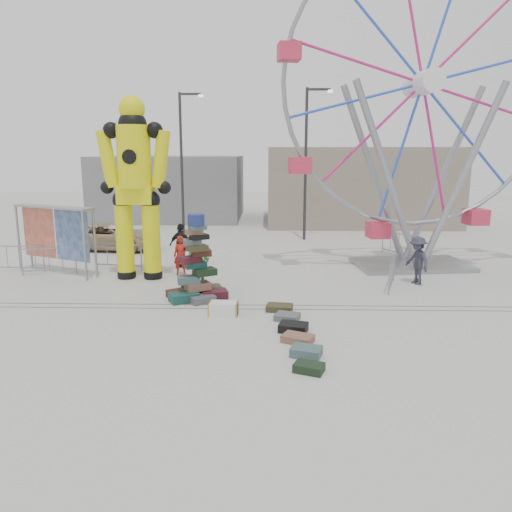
{
  "coord_description": "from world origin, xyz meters",
  "views": [
    {
      "loc": [
        1.04,
        -14.11,
        4.8
      ],
      "look_at": [
        0.62,
        2.6,
        1.26
      ],
      "focal_mm": 35.0,
      "sensor_mm": 36.0,
      "label": 1
    }
  ],
  "objects_px": {
    "parked_suv": "(110,236)",
    "ferris_wheel": "(421,108)",
    "barricade_dummy_a": "(19,259)",
    "lamp_post_right": "(307,157)",
    "suitcase_tower": "(197,275)",
    "pedestrian_grey": "(417,260)",
    "barricade_dummy_c": "(119,256)",
    "pedestrian_green": "(198,261)",
    "barricade_wheel_back": "(399,244)",
    "banner_scaffold": "(54,223)",
    "pedestrian_black": "(181,246)",
    "barricade_wheel_front": "(392,273)",
    "crash_test_dummy": "(135,182)",
    "lamp_post_left": "(183,156)",
    "steamer_trunk": "(223,309)",
    "pedestrian_red": "(181,256)",
    "barricade_dummy_b": "(49,261)"
  },
  "relations": [
    {
      "from": "barricade_dummy_b",
      "to": "barricade_wheel_back",
      "type": "relative_size",
      "value": 1.0
    },
    {
      "from": "lamp_post_right",
      "to": "suitcase_tower",
      "type": "height_order",
      "value": "lamp_post_right"
    },
    {
      "from": "barricade_dummy_c",
      "to": "pedestrian_green",
      "type": "relative_size",
      "value": 1.05
    },
    {
      "from": "pedestrian_grey",
      "to": "parked_suv",
      "type": "distance_m",
      "value": 14.59
    },
    {
      "from": "lamp_post_left",
      "to": "pedestrian_black",
      "type": "distance_m",
      "value": 9.74
    },
    {
      "from": "barricade_dummy_a",
      "to": "parked_suv",
      "type": "xyz_separation_m",
      "value": [
        2.21,
        4.71,
        0.1
      ]
    },
    {
      "from": "barricade_dummy_a",
      "to": "pedestrian_black",
      "type": "xyz_separation_m",
      "value": [
        6.41,
        0.84,
        0.38
      ]
    },
    {
      "from": "crash_test_dummy",
      "to": "barricade_dummy_b",
      "type": "distance_m",
      "value": 4.87
    },
    {
      "from": "suitcase_tower",
      "to": "barricade_wheel_front",
      "type": "relative_size",
      "value": 1.4
    },
    {
      "from": "banner_scaffold",
      "to": "steamer_trunk",
      "type": "relative_size",
      "value": 4.24
    },
    {
      "from": "lamp_post_right",
      "to": "suitcase_tower",
      "type": "xyz_separation_m",
      "value": [
        -4.41,
        -11.26,
        -3.7
      ]
    },
    {
      "from": "crash_test_dummy",
      "to": "parked_suv",
      "type": "xyz_separation_m",
      "value": [
        -2.88,
        5.59,
        -3.01
      ]
    },
    {
      "from": "steamer_trunk",
      "to": "parked_suv",
      "type": "bearing_deg",
      "value": 126.75
    },
    {
      "from": "lamp_post_right",
      "to": "pedestrian_grey",
      "type": "relative_size",
      "value": 4.53
    },
    {
      "from": "crash_test_dummy",
      "to": "steamer_trunk",
      "type": "bearing_deg",
      "value": -49.07
    },
    {
      "from": "ferris_wheel",
      "to": "barricade_wheel_back",
      "type": "bearing_deg",
      "value": 82.49
    },
    {
      "from": "lamp_post_right",
      "to": "pedestrian_green",
      "type": "xyz_separation_m",
      "value": [
        -4.56,
        -9.91,
        -3.53
      ]
    },
    {
      "from": "lamp_post_left",
      "to": "pedestrian_black",
      "type": "height_order",
      "value": "lamp_post_left"
    },
    {
      "from": "barricade_dummy_c",
      "to": "barricade_wheel_front",
      "type": "distance_m",
      "value": 10.84
    },
    {
      "from": "lamp_post_left",
      "to": "barricade_dummy_b",
      "type": "relative_size",
      "value": 4.0
    },
    {
      "from": "barricade_dummy_a",
      "to": "pedestrian_red",
      "type": "xyz_separation_m",
      "value": [
        6.59,
        -0.38,
        0.23
      ]
    },
    {
      "from": "lamp_post_right",
      "to": "pedestrian_black",
      "type": "height_order",
      "value": "lamp_post_right"
    },
    {
      "from": "parked_suv",
      "to": "ferris_wheel",
      "type": "bearing_deg",
      "value": -98.45
    },
    {
      "from": "crash_test_dummy",
      "to": "steamer_trunk",
      "type": "relative_size",
      "value": 8.09
    },
    {
      "from": "barricade_wheel_front",
      "to": "lamp_post_right",
      "type": "bearing_deg",
      "value": 31.84
    },
    {
      "from": "crash_test_dummy",
      "to": "pedestrian_grey",
      "type": "height_order",
      "value": "crash_test_dummy"
    },
    {
      "from": "barricade_wheel_front",
      "to": "suitcase_tower",
      "type": "bearing_deg",
      "value": 120.66
    },
    {
      "from": "suitcase_tower",
      "to": "parked_suv",
      "type": "relative_size",
      "value": 0.6
    },
    {
      "from": "lamp_post_right",
      "to": "crash_test_dummy",
      "type": "bearing_deg",
      "value": -128.78
    },
    {
      "from": "lamp_post_right",
      "to": "barricade_wheel_back",
      "type": "distance_m",
      "value": 7.07
    },
    {
      "from": "crash_test_dummy",
      "to": "banner_scaffold",
      "type": "relative_size",
      "value": 1.91
    },
    {
      "from": "barricade_wheel_back",
      "to": "pedestrian_black",
      "type": "xyz_separation_m",
      "value": [
        -9.62,
        -2.64,
        0.38
      ]
    },
    {
      "from": "pedestrian_green",
      "to": "crash_test_dummy",
      "type": "bearing_deg",
      "value": 172.88
    },
    {
      "from": "barricade_dummy_c",
      "to": "barricade_wheel_front",
      "type": "height_order",
      "value": "same"
    },
    {
      "from": "suitcase_tower",
      "to": "pedestrian_grey",
      "type": "distance_m",
      "value": 8.04
    },
    {
      "from": "banner_scaffold",
      "to": "barricade_dummy_a",
      "type": "xyz_separation_m",
      "value": [
        -1.68,
        0.32,
        -1.48
      ]
    },
    {
      "from": "banner_scaffold",
      "to": "barricade_wheel_front",
      "type": "distance_m",
      "value": 12.92
    },
    {
      "from": "ferris_wheel",
      "to": "pedestrian_green",
      "type": "xyz_separation_m",
      "value": [
        -8.52,
        -3.43,
        -5.47
      ]
    },
    {
      "from": "barricade_wheel_back",
      "to": "pedestrian_green",
      "type": "xyz_separation_m",
      "value": [
        -8.52,
        -5.58,
        0.4
      ]
    },
    {
      "from": "steamer_trunk",
      "to": "pedestrian_red",
      "type": "distance_m",
      "value": 5.28
    },
    {
      "from": "lamp_post_left",
      "to": "barricade_wheel_front",
      "type": "bearing_deg",
      "value": -51.59
    },
    {
      "from": "barricade_dummy_c",
      "to": "suitcase_tower",
      "type": "bearing_deg",
      "value": -36.32
    },
    {
      "from": "pedestrian_red",
      "to": "banner_scaffold",
      "type": "bearing_deg",
      "value": 177.66
    },
    {
      "from": "lamp_post_right",
      "to": "lamp_post_left",
      "type": "distance_m",
      "value": 7.28
    },
    {
      "from": "barricade_wheel_front",
      "to": "barricade_wheel_back",
      "type": "relative_size",
      "value": 1.0
    },
    {
      "from": "steamer_trunk",
      "to": "barricade_wheel_front",
      "type": "distance_m",
      "value": 6.58
    },
    {
      "from": "banner_scaffold",
      "to": "pedestrian_green",
      "type": "xyz_separation_m",
      "value": [
        5.83,
        -1.78,
        -1.08
      ]
    },
    {
      "from": "barricade_dummy_c",
      "to": "pedestrian_red",
      "type": "relative_size",
      "value": 1.28
    },
    {
      "from": "parked_suv",
      "to": "suitcase_tower",
      "type": "bearing_deg",
      "value": -140.98
    },
    {
      "from": "barricade_wheel_back",
      "to": "pedestrian_grey",
      "type": "distance_m",
      "value": 4.96
    }
  ]
}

